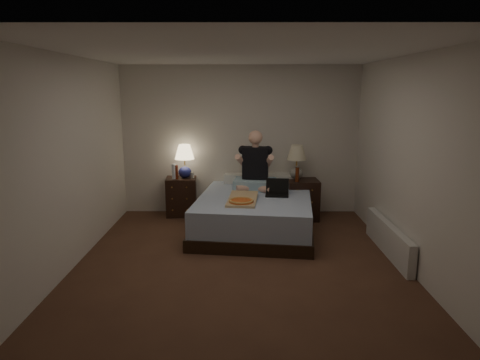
{
  "coord_description": "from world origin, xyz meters",
  "views": [
    {
      "loc": [
        0.02,
        -4.98,
        2.1
      ],
      "look_at": [
        0.0,
        0.9,
        0.85
      ],
      "focal_mm": 32.0,
      "sensor_mm": 36.0,
      "label": 1
    }
  ],
  "objects_px": {
    "bed": "(255,212)",
    "nightstand_left": "(182,196)",
    "nightstand_right": "(302,199)",
    "beer_bottle_left": "(176,172)",
    "lamp_left": "(185,161)",
    "radiator": "(388,239)",
    "laptop": "(277,188)",
    "person": "(255,160)",
    "lamp_right": "(297,162)",
    "soda_can": "(192,175)",
    "beer_bottle_right": "(297,174)",
    "water_bottle": "(174,171)",
    "pizza_box": "(241,202)"
  },
  "relations": [
    {
      "from": "lamp_right",
      "to": "laptop",
      "type": "xyz_separation_m",
      "value": [
        -0.37,
        -0.7,
        -0.27
      ]
    },
    {
      "from": "nightstand_right",
      "to": "person",
      "type": "xyz_separation_m",
      "value": [
        -0.79,
        -0.19,
        0.68
      ]
    },
    {
      "from": "beer_bottle_left",
      "to": "nightstand_right",
      "type": "bearing_deg",
      "value": -3.95
    },
    {
      "from": "nightstand_left",
      "to": "lamp_left",
      "type": "distance_m",
      "value": 0.61
    },
    {
      "from": "soda_can",
      "to": "person",
      "type": "height_order",
      "value": "person"
    },
    {
      "from": "lamp_right",
      "to": "radiator",
      "type": "xyz_separation_m",
      "value": [
        1.01,
        -1.63,
        -0.74
      ]
    },
    {
      "from": "bed",
      "to": "nightstand_left",
      "type": "relative_size",
      "value": 3.37
    },
    {
      "from": "nightstand_left",
      "to": "soda_can",
      "type": "relative_size",
      "value": 6.44
    },
    {
      "from": "nightstand_right",
      "to": "lamp_left",
      "type": "height_order",
      "value": "lamp_left"
    },
    {
      "from": "water_bottle",
      "to": "radiator",
      "type": "xyz_separation_m",
      "value": [
        3.03,
        -1.67,
        -0.57
      ]
    },
    {
      "from": "bed",
      "to": "lamp_left",
      "type": "xyz_separation_m",
      "value": [
        -1.16,
        0.78,
        0.65
      ]
    },
    {
      "from": "beer_bottle_left",
      "to": "water_bottle",
      "type": "bearing_deg",
      "value": -170.67
    },
    {
      "from": "beer_bottle_right",
      "to": "person",
      "type": "bearing_deg",
      "value": -174.39
    },
    {
      "from": "nightstand_right",
      "to": "beer_bottle_left",
      "type": "distance_m",
      "value": 2.13
    },
    {
      "from": "water_bottle",
      "to": "nightstand_right",
      "type": "bearing_deg",
      "value": -3.72
    },
    {
      "from": "beer_bottle_left",
      "to": "pizza_box",
      "type": "height_order",
      "value": "beer_bottle_left"
    },
    {
      "from": "lamp_left",
      "to": "radiator",
      "type": "height_order",
      "value": "lamp_left"
    },
    {
      "from": "bed",
      "to": "person",
      "type": "bearing_deg",
      "value": 97.16
    },
    {
      "from": "nightstand_right",
      "to": "lamp_right",
      "type": "height_order",
      "value": "lamp_right"
    },
    {
      "from": "bed",
      "to": "beer_bottle_right",
      "type": "bearing_deg",
      "value": 39.47
    },
    {
      "from": "nightstand_right",
      "to": "pizza_box",
      "type": "height_order",
      "value": "nightstand_right"
    },
    {
      "from": "lamp_right",
      "to": "beer_bottle_left",
      "type": "bearing_deg",
      "value": 178.44
    },
    {
      "from": "nightstand_left",
      "to": "person",
      "type": "distance_m",
      "value": 1.47
    },
    {
      "from": "laptop",
      "to": "nightstand_right",
      "type": "bearing_deg",
      "value": 58.52
    },
    {
      "from": "person",
      "to": "radiator",
      "type": "height_order",
      "value": "person"
    },
    {
      "from": "beer_bottle_right",
      "to": "radiator",
      "type": "xyz_separation_m",
      "value": [
        1.02,
        -1.42,
        -0.57
      ]
    },
    {
      "from": "pizza_box",
      "to": "nightstand_right",
      "type": "bearing_deg",
      "value": 53.46
    },
    {
      "from": "lamp_right",
      "to": "beer_bottle_right",
      "type": "relative_size",
      "value": 2.43
    },
    {
      "from": "lamp_left",
      "to": "beer_bottle_left",
      "type": "relative_size",
      "value": 2.43
    },
    {
      "from": "lamp_left",
      "to": "lamp_right",
      "type": "distance_m",
      "value": 1.86
    },
    {
      "from": "bed",
      "to": "pizza_box",
      "type": "height_order",
      "value": "pizza_box"
    },
    {
      "from": "bed",
      "to": "person",
      "type": "height_order",
      "value": "person"
    },
    {
      "from": "lamp_right",
      "to": "beer_bottle_right",
      "type": "distance_m",
      "value": 0.27
    },
    {
      "from": "laptop",
      "to": "radiator",
      "type": "xyz_separation_m",
      "value": [
        1.38,
        -0.92,
        -0.46
      ]
    },
    {
      "from": "water_bottle",
      "to": "pizza_box",
      "type": "xyz_separation_m",
      "value": [
        1.12,
        -1.24,
        -0.19
      ]
    },
    {
      "from": "nightstand_right",
      "to": "beer_bottle_right",
      "type": "distance_m",
      "value": 0.47
    },
    {
      "from": "lamp_right",
      "to": "beer_bottle_left",
      "type": "xyz_separation_m",
      "value": [
        -1.98,
        0.05,
        -0.18
      ]
    },
    {
      "from": "nightstand_right",
      "to": "beer_bottle_right",
      "type": "bearing_deg",
      "value": -135.25
    },
    {
      "from": "nightstand_right",
      "to": "laptop",
      "type": "distance_m",
      "value": 0.84
    },
    {
      "from": "soda_can",
      "to": "beer_bottle_right",
      "type": "bearing_deg",
      "value": -10.2
    },
    {
      "from": "lamp_left",
      "to": "soda_can",
      "type": "distance_m",
      "value": 0.26
    },
    {
      "from": "nightstand_right",
      "to": "soda_can",
      "type": "relative_size",
      "value": 6.56
    },
    {
      "from": "water_bottle",
      "to": "person",
      "type": "distance_m",
      "value": 1.39
    },
    {
      "from": "nightstand_right",
      "to": "beer_bottle_right",
      "type": "relative_size",
      "value": 2.85
    },
    {
      "from": "beer_bottle_left",
      "to": "soda_can",
      "type": "bearing_deg",
      "value": 10.14
    },
    {
      "from": "lamp_right",
      "to": "water_bottle",
      "type": "relative_size",
      "value": 2.24
    },
    {
      "from": "beer_bottle_right",
      "to": "radiator",
      "type": "relative_size",
      "value": 0.14
    },
    {
      "from": "bed",
      "to": "lamp_right",
      "type": "relative_size",
      "value": 3.88
    },
    {
      "from": "person",
      "to": "nightstand_left",
      "type": "bearing_deg",
      "value": 168.23
    },
    {
      "from": "lamp_left",
      "to": "lamp_right",
      "type": "height_order",
      "value": "lamp_right"
    }
  ]
}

